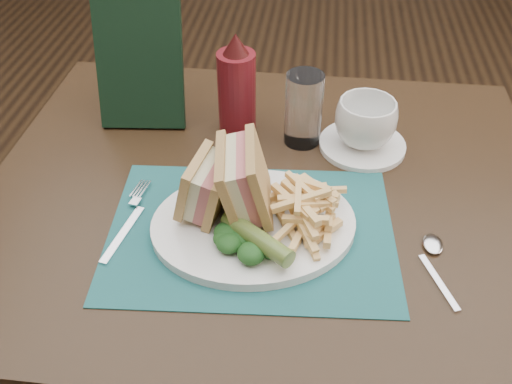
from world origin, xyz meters
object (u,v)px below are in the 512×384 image
Objects in this scene: placemat at (251,232)px; saucer at (362,145)px; table_main at (263,328)px; ketchup_bottle at (237,84)px; plate at (254,225)px; sandwich_half_a at (194,183)px; sandwich_half_b at (230,180)px; check_presenter at (139,58)px; coffee_cup at (365,123)px; drinking_glass at (304,109)px.

placemat is 2.78× the size of saucer.
ketchup_bottle is (-0.07, 0.16, 0.47)m from table_main.
plate is at bearing -125.93° from saucer.
saucer is (0.16, 0.23, -0.00)m from plate.
sandwich_half_b reaches higher than sandwich_half_a.
sandwich_half_b is (0.05, 0.00, 0.01)m from sandwich_half_a.
ketchup_bottle is (0.03, 0.24, 0.03)m from sandwich_half_a.
ketchup_bottle is at bearing -12.45° from check_presenter.
ketchup_bottle is (-0.02, 0.24, 0.02)m from sandwich_half_b.
table_main is 0.39m from placemat.
check_presenter is (-0.40, 0.05, 0.12)m from saucer.
placemat is at bearing -77.65° from ketchup_bottle.
sandwich_half_b is at bearing -133.95° from coffee_cup.
placemat is 4.46× the size of sandwich_half_a.
sandwich_half_b is 0.47× the size of check_presenter.
sandwich_half_b is (-0.04, 0.02, 0.07)m from plate.
saucer is (0.20, 0.21, -0.07)m from sandwich_half_b.
sandwich_half_a is 0.72× the size of drinking_glass.
drinking_glass is at bearing 65.59° from sandwich_half_a.
coffee_cup is (0.25, 0.21, -0.01)m from sandwich_half_a.
saucer is 0.12m from drinking_glass.
placemat is at bearing -56.38° from check_presenter.
ketchup_bottle reaches higher than coffee_cup.
placemat is at bearing -45.85° from sandwich_half_b.
sandwich_half_b is 0.63× the size of ketchup_bottle.
coffee_cup is at bearing -7.73° from ketchup_bottle.
sandwich_half_b reaches higher than drinking_glass.
coffee_cup is 0.80× the size of drinking_glass.
check_presenter is at bearing 171.60° from drinking_glass.
coffee_cup is at bearing -12.90° from check_presenter.
plate is (0.00, 0.01, 0.01)m from placemat.
ketchup_bottle reaches higher than saucer.
sandwich_half_b is 1.12× the size of coffee_cup.
sandwich_half_b is at bearing 142.19° from placemat.
ketchup_bottle reaches higher than sandwich_half_b.
sandwich_half_b is 0.24m from ketchup_bottle.
sandwich_half_a reaches higher than table_main.
check_presenter reaches higher than coffee_cup.
plate is 0.28m from saucer.
saucer is at bearing -4.54° from drinking_glass.
drinking_glass is at bearing 175.46° from coffee_cup.
sandwich_half_a is at bearing -66.32° from check_presenter.
sandwich_half_a is 0.26m from drinking_glass.
sandwich_half_b is 0.33m from check_presenter.
drinking_glass is (0.06, 0.24, 0.06)m from placemat.
plate is 0.25m from drinking_glass.
drinking_glass is at bearing 69.73° from table_main.
saucer is at bearing 38.01° from sandwich_half_b.
sandwich_half_b reaches higher than plate.
coffee_cup is at bearing 38.01° from sandwich_half_b.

